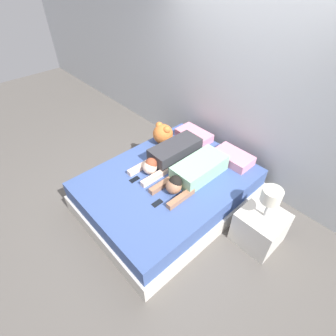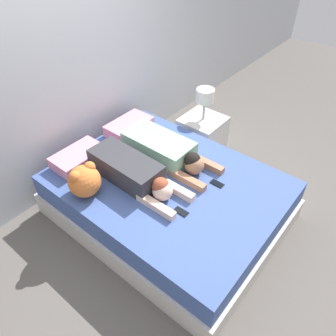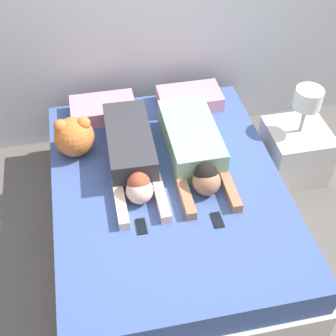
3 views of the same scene
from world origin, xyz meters
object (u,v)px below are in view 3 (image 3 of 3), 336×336
(pillow_head_left, at_px, (103,109))
(plush_toy, at_px, (74,136))
(bed, at_px, (168,206))
(cell_phone_left, at_px, (141,226))
(cell_phone_right, at_px, (217,220))
(person_left, at_px, (132,153))
(person_right, at_px, (194,147))
(pillow_head_right, at_px, (190,98))
(nightstand, at_px, (295,148))

(pillow_head_left, height_order, plush_toy, plush_toy)
(bed, bearing_deg, cell_phone_left, -125.35)
(bed, relative_size, cell_phone_right, 16.69)
(cell_phone_left, relative_size, plush_toy, 0.42)
(pillow_head_left, height_order, cell_phone_left, pillow_head_left)
(bed, relative_size, pillow_head_left, 4.17)
(person_left, distance_m, cell_phone_left, 0.61)
(person_left, xyz_separation_m, cell_phone_left, (-0.03, -0.60, -0.11))
(pillow_head_left, xyz_separation_m, person_left, (0.15, -0.63, 0.05))
(pillow_head_left, relative_size, cell_phone_left, 4.00)
(bed, height_order, person_right, person_right)
(plush_toy, bearing_deg, cell_phone_left, -65.90)
(pillow_head_left, xyz_separation_m, person_right, (0.61, -0.65, 0.04))
(person_right, relative_size, cell_phone_right, 8.08)
(pillow_head_right, distance_m, plush_toy, 1.07)
(pillow_head_left, height_order, pillow_head_right, same)
(pillow_head_right, height_order, person_left, person_left)
(bed, bearing_deg, pillow_head_right, 67.32)
(cell_phone_right, bearing_deg, plush_toy, 134.99)
(pillow_head_left, xyz_separation_m, cell_phone_right, (0.62, -1.28, -0.06))
(pillow_head_right, relative_size, cell_phone_left, 4.00)
(pillow_head_left, bearing_deg, person_left, -76.99)
(bed, distance_m, plush_toy, 0.87)
(person_left, xyz_separation_m, nightstand, (1.40, 0.15, -0.34))
(cell_phone_left, height_order, plush_toy, plush_toy)
(bed, height_order, pillow_head_right, pillow_head_right)
(cell_phone_right, relative_size, plush_toy, 0.42)
(pillow_head_right, height_order, cell_phone_right, pillow_head_right)
(pillow_head_left, relative_size, pillow_head_right, 1.00)
(person_left, distance_m, nightstand, 1.45)
(pillow_head_right, xyz_separation_m, person_right, (-0.12, -0.65, 0.04))
(person_left, height_order, person_right, person_left)
(bed, distance_m, cell_phone_left, 0.50)
(person_left, distance_m, plush_toy, 0.45)
(pillow_head_right, bearing_deg, cell_phone_right, -95.18)
(bed, distance_m, nightstand, 1.24)
(bed, bearing_deg, person_right, 42.92)
(pillow_head_right, relative_size, plush_toy, 1.67)
(pillow_head_right, xyz_separation_m, cell_phone_left, (-0.62, -1.23, -0.06))
(plush_toy, bearing_deg, person_left, -29.28)
(person_right, xyz_separation_m, plush_toy, (-0.86, 0.24, 0.05))
(cell_phone_left, distance_m, nightstand, 1.63)
(person_left, height_order, cell_phone_left, person_left)
(pillow_head_left, height_order, cell_phone_right, pillow_head_left)
(bed, relative_size, plush_toy, 6.98)
(plush_toy, bearing_deg, cell_phone_right, -45.01)
(bed, relative_size, pillow_head_right, 4.17)
(bed, distance_m, pillow_head_right, 1.00)
(plush_toy, bearing_deg, person_right, -15.60)
(bed, xyz_separation_m, person_right, (0.24, 0.23, 0.36))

